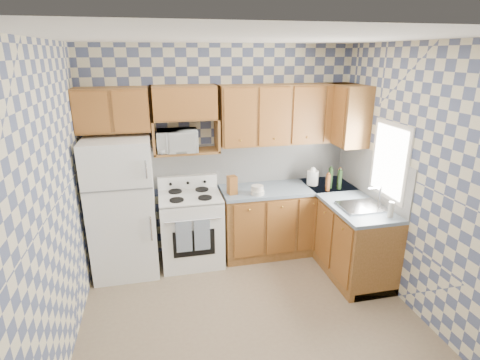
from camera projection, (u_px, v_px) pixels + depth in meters
name	position (u px, v px, depth m)	size (l,w,h in m)	color
floor	(251.00, 318.00, 3.84)	(3.40, 3.40, 0.00)	#7B644D
back_wall	(222.00, 153.00, 4.89)	(3.40, 0.02, 2.70)	#4F5A7F
right_wall	(416.00, 182.00, 3.76)	(0.02, 3.20, 2.70)	#4F5A7F
backsplash_back	(252.00, 162.00, 5.01)	(2.60, 0.01, 0.56)	silver
backsplash_right	(370.00, 173.00, 4.55)	(0.01, 1.60, 0.56)	silver
refrigerator	(123.00, 207.00, 4.46)	(0.75, 0.70, 1.68)	white
stove_body	(191.00, 229.00, 4.78)	(0.76, 0.65, 0.90)	white
cooktop	(190.00, 196.00, 4.63)	(0.76, 0.65, 0.03)	silver
backguard	(187.00, 182.00, 4.86)	(0.76, 0.08, 0.17)	white
dish_towel_left	(184.00, 237.00, 4.41)	(0.19, 0.03, 0.40)	navy
dish_towel_right	(202.00, 235.00, 4.45)	(0.19, 0.03, 0.40)	navy
base_cabinets_back	(287.00, 220.00, 5.07)	(1.75, 0.60, 0.88)	brown
base_cabinets_right	(343.00, 232.00, 4.73)	(0.60, 1.60, 0.88)	brown
countertop_back	(288.00, 188.00, 4.92)	(1.77, 0.63, 0.04)	slate
countertop_right	(346.00, 198.00, 4.58)	(0.63, 1.60, 0.04)	slate
upper_cabinets_back	(288.00, 114.00, 4.75)	(1.75, 0.33, 0.74)	brown
upper_cabinets_fridge	(112.00, 110.00, 4.27)	(0.82, 0.33, 0.50)	brown
upper_cabinets_right	(346.00, 114.00, 4.72)	(0.33, 0.70, 0.74)	brown
microwave_shelf	(187.00, 151.00, 4.61)	(0.80, 0.33, 0.03)	brown
microwave	(177.00, 141.00, 4.51)	(0.48, 0.32, 0.27)	white
sink	(361.00, 207.00, 4.25)	(0.48, 0.40, 0.03)	#B7B7BC
window	(390.00, 161.00, 4.14)	(0.02, 0.66, 0.86)	silver
bottle_0	(330.00, 178.00, 4.82)	(0.06, 0.06, 0.27)	black
bottle_1	(339.00, 180.00, 4.79)	(0.06, 0.06, 0.25)	black
bottle_2	(339.00, 178.00, 4.90)	(0.06, 0.06, 0.23)	brown
bottle_3	(328.00, 182.00, 4.74)	(0.06, 0.06, 0.22)	brown
knife_block	(232.00, 185.00, 4.63)	(0.11, 0.11, 0.23)	brown
electric_kettle	(313.00, 178.00, 4.96)	(0.15, 0.15, 0.19)	white
food_containers	(257.00, 190.00, 4.63)	(0.17, 0.17, 0.11)	silver
soap_bottle	(391.00, 209.00, 3.98)	(0.06, 0.06, 0.17)	silver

